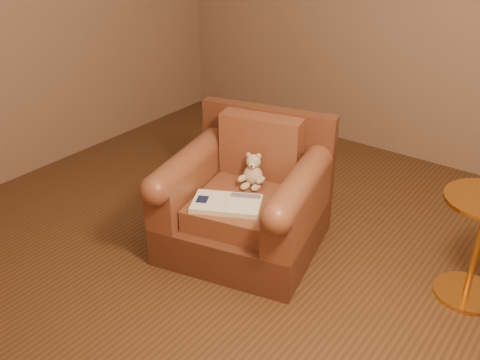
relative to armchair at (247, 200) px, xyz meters
The scene contains 5 objects.
floor 0.34m from the armchair, 80.49° to the right, with size 4.00×4.00×0.00m, color #4D2F1A.
armchair is the anchor object (origin of this frame).
teddy_bear 0.17m from the armchair, 98.23° to the left, with size 0.16×0.18×0.21m.
guidebook 0.24m from the armchair, 85.27° to the right, with size 0.46×0.39×0.03m.
side_table 1.32m from the armchair, 13.87° to the left, with size 0.44×0.44×0.62m.
Camera 1 is at (1.65, -2.16, 1.96)m, focal length 40.00 mm.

